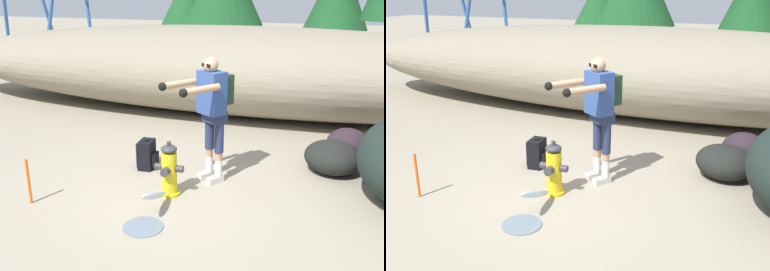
% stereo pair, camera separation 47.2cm
% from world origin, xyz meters
% --- Properties ---
extents(ground_plane, '(56.00, 56.00, 0.04)m').
position_xyz_m(ground_plane, '(0.00, 0.00, -0.02)').
color(ground_plane, gray).
extents(dirt_embankment, '(14.65, 3.20, 1.83)m').
position_xyz_m(dirt_embankment, '(0.00, 4.19, 0.92)').
color(dirt_embankment, gray).
rests_on(dirt_embankment, ground_plane).
extents(fire_hydrant, '(0.38, 0.33, 0.74)m').
position_xyz_m(fire_hydrant, '(-0.13, -0.07, 0.34)').
color(fire_hydrant, gold).
rests_on(fire_hydrant, ground_plane).
extents(hydrant_water_jet, '(0.47, 0.98, 0.43)m').
position_xyz_m(hydrant_water_jet, '(-0.13, -0.67, 0.18)').
color(hydrant_water_jet, silver).
rests_on(hydrant_water_jet, ground_plane).
extents(utility_worker, '(0.87, 1.02, 1.75)m').
position_xyz_m(utility_worker, '(0.27, 0.52, 1.11)').
color(utility_worker, beige).
rests_on(utility_worker, ground_plane).
extents(spare_backpack, '(0.30, 0.31, 0.47)m').
position_xyz_m(spare_backpack, '(-0.75, 0.66, 0.22)').
color(spare_backpack, black).
rests_on(spare_backpack, ground_plane).
extents(boulder_mid, '(1.10, 1.07, 0.48)m').
position_xyz_m(boulder_mid, '(1.91, 1.32, 0.24)').
color(boulder_mid, black).
rests_on(boulder_mid, ground_plane).
extents(boulder_outlier, '(0.86, 0.86, 0.50)m').
position_xyz_m(boulder_outlier, '(2.14, 1.95, 0.25)').
color(boulder_outlier, '#2B1F27').
rests_on(boulder_outlier, ground_plane).
extents(survey_stake, '(0.04, 0.04, 0.60)m').
position_xyz_m(survey_stake, '(-1.73, -0.83, 0.30)').
color(survey_stake, '#E55914').
rests_on(survey_stake, ground_plane).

